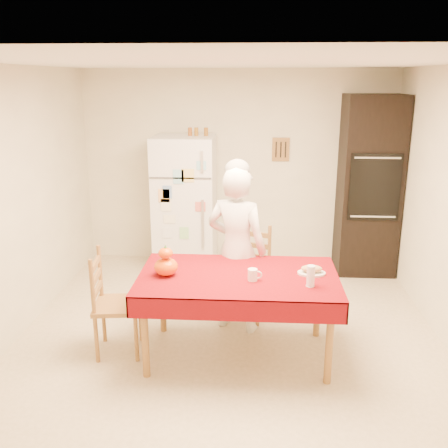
# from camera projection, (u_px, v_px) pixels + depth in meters

# --- Properties ---
(floor) EXTENTS (4.50, 4.50, 0.00)m
(floor) POSITION_uv_depth(u_px,v_px,m) (228.00, 340.00, 4.70)
(floor) COLOR tan
(floor) RESTS_ON ground
(room_shell) EXTENTS (4.02, 4.52, 2.51)m
(room_shell) POSITION_uv_depth(u_px,v_px,m) (229.00, 170.00, 4.25)
(room_shell) COLOR beige
(room_shell) RESTS_ON ground
(refrigerator) EXTENTS (0.75, 0.74, 1.70)m
(refrigerator) POSITION_uv_depth(u_px,v_px,m) (185.00, 204.00, 6.30)
(refrigerator) COLOR white
(refrigerator) RESTS_ON floor
(oven_cabinet) EXTENTS (0.70, 0.62, 2.20)m
(oven_cabinet) POSITION_uv_depth(u_px,v_px,m) (369.00, 186.00, 6.14)
(oven_cabinet) COLOR black
(oven_cabinet) RESTS_ON floor
(dining_table) EXTENTS (1.70, 1.00, 0.76)m
(dining_table) POSITION_uv_depth(u_px,v_px,m) (238.00, 282.00, 4.27)
(dining_table) COLOR brown
(dining_table) RESTS_ON floor
(chair_far) EXTENTS (0.53, 0.51, 0.95)m
(chair_far) POSITION_uv_depth(u_px,v_px,m) (249.00, 268.00, 5.11)
(chair_far) COLOR brown
(chair_far) RESTS_ON floor
(chair_left) EXTENTS (0.45, 0.47, 0.95)m
(chair_left) POSITION_uv_depth(u_px,v_px,m) (110.00, 299.00, 4.38)
(chair_left) COLOR brown
(chair_left) RESTS_ON floor
(seated_woman) EXTENTS (0.68, 0.56, 1.62)m
(seated_woman) POSITION_uv_depth(u_px,v_px,m) (237.00, 250.00, 4.74)
(seated_woman) COLOR silver
(seated_woman) RESTS_ON floor
(coffee_mug) EXTENTS (0.08, 0.08, 0.10)m
(coffee_mug) POSITION_uv_depth(u_px,v_px,m) (253.00, 275.00, 4.13)
(coffee_mug) COLOR white
(coffee_mug) RESTS_ON dining_table
(pumpkin_lower) EXTENTS (0.20, 0.20, 0.15)m
(pumpkin_lower) POSITION_uv_depth(u_px,v_px,m) (166.00, 267.00, 4.23)
(pumpkin_lower) COLOR #E65405
(pumpkin_lower) RESTS_ON dining_table
(pumpkin_upper) EXTENTS (0.12, 0.12, 0.09)m
(pumpkin_upper) POSITION_uv_depth(u_px,v_px,m) (166.00, 253.00, 4.20)
(pumpkin_upper) COLOR orange
(pumpkin_upper) RESTS_ON pumpkin_lower
(wine_glass) EXTENTS (0.07, 0.07, 0.18)m
(wine_glass) POSITION_uv_depth(u_px,v_px,m) (311.00, 276.00, 4.00)
(wine_glass) COLOR white
(wine_glass) RESTS_ON dining_table
(bread_plate) EXTENTS (0.24, 0.24, 0.02)m
(bread_plate) POSITION_uv_depth(u_px,v_px,m) (311.00, 273.00, 4.27)
(bread_plate) COLOR silver
(bread_plate) RESTS_ON dining_table
(bread_loaf) EXTENTS (0.18, 0.10, 0.06)m
(bread_loaf) POSITION_uv_depth(u_px,v_px,m) (312.00, 269.00, 4.26)
(bread_loaf) COLOR #A78052
(bread_loaf) RESTS_ON bread_plate
(spice_jar_left) EXTENTS (0.05, 0.05, 0.10)m
(spice_jar_left) POSITION_uv_depth(u_px,v_px,m) (190.00, 132.00, 6.09)
(spice_jar_left) COLOR brown
(spice_jar_left) RESTS_ON refrigerator
(spice_jar_mid) EXTENTS (0.05, 0.05, 0.10)m
(spice_jar_mid) POSITION_uv_depth(u_px,v_px,m) (196.00, 132.00, 6.09)
(spice_jar_mid) COLOR #94621A
(spice_jar_mid) RESTS_ON refrigerator
(spice_jar_right) EXTENTS (0.05, 0.05, 0.10)m
(spice_jar_right) POSITION_uv_depth(u_px,v_px,m) (206.00, 132.00, 6.08)
(spice_jar_right) COLOR brown
(spice_jar_right) RESTS_ON refrigerator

